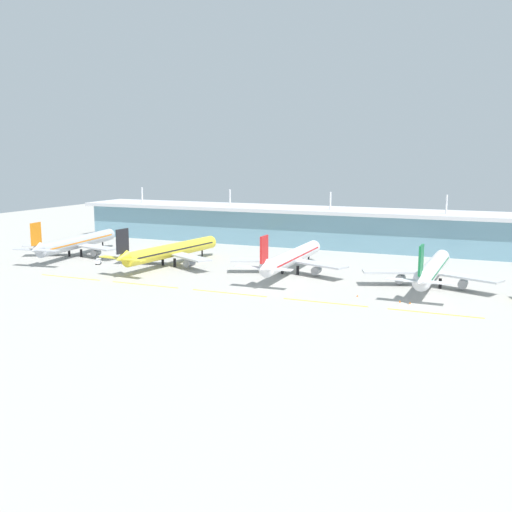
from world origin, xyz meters
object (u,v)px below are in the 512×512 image
at_px(airliner_near_middle, 171,251).
at_px(airliner_center, 291,258).
at_px(airliner_nearest, 76,243).
at_px(airliner_far_middle, 432,269).
at_px(safety_cone_nose_front, 410,303).
at_px(baggage_cart, 98,261).
at_px(safety_cone_right_wingtip, 357,296).
at_px(safety_cone_left_wingtip, 400,301).

height_order(airliner_near_middle, airliner_center, same).
xyz_separation_m(airliner_nearest, airliner_center, (106.34, -0.10, 0.00)).
bearing_deg(airliner_far_middle, safety_cone_nose_front, -96.19).
distance_m(airliner_center, baggage_cart, 85.00).
height_order(airliner_near_middle, airliner_far_middle, same).
bearing_deg(airliner_center, safety_cone_right_wingtip, -40.30).
bearing_deg(safety_cone_nose_front, baggage_cart, 172.29).
xyz_separation_m(airliner_near_middle, safety_cone_left_wingtip, (101.36, -27.27, -6.10)).
xyz_separation_m(airliner_near_middle, baggage_cart, (-30.60, -9.47, -5.19)).
bearing_deg(airliner_center, baggage_cart, -171.05).
bearing_deg(safety_cone_nose_front, airliner_nearest, 168.67).
distance_m(airliner_center, safety_cone_nose_front, 60.58).
distance_m(airliner_near_middle, airliner_far_middle, 107.65).
relative_size(baggage_cart, safety_cone_left_wingtip, 5.75).
distance_m(airliner_center, safety_cone_left_wingtip, 57.59).
bearing_deg(airliner_nearest, safety_cone_left_wingtip, -11.38).
relative_size(airliner_far_middle, safety_cone_right_wingtip, 91.94).
bearing_deg(airliner_center, airliner_far_middle, -3.51).
xyz_separation_m(airliner_near_middle, airliner_far_middle, (107.65, 0.39, -0.00)).
relative_size(airliner_center, safety_cone_right_wingtip, 98.35).
bearing_deg(airliner_near_middle, airliner_far_middle, 0.21).
height_order(airliner_far_middle, safety_cone_left_wingtip, airliner_far_middle).
distance_m(airliner_far_middle, safety_cone_left_wingtip, 29.01).
bearing_deg(airliner_far_middle, airliner_near_middle, -179.79).
relative_size(airliner_near_middle, safety_cone_nose_front, 96.93).
bearing_deg(safety_cone_right_wingtip, airliner_nearest, 168.43).
height_order(airliner_center, safety_cone_nose_front, airliner_center).
xyz_separation_m(airliner_nearest, airliner_near_middle, (53.13, -3.83, -0.00)).
bearing_deg(safety_cone_left_wingtip, airliner_center, 147.22).
height_order(airliner_far_middle, safety_cone_nose_front, airliner_far_middle).
bearing_deg(safety_cone_right_wingtip, baggage_cart, 172.55).
bearing_deg(airliner_nearest, airliner_center, -0.05).
height_order(airliner_center, airliner_far_middle, same).
xyz_separation_m(airliner_far_middle, baggage_cart, (-138.25, -9.86, -5.19)).
height_order(safety_cone_left_wingtip, safety_cone_right_wingtip, same).
bearing_deg(baggage_cart, safety_cone_left_wingtip, -7.68).
bearing_deg(safety_cone_nose_front, safety_cone_right_wingtip, 170.60).
bearing_deg(baggage_cart, airliner_far_middle, 4.08).
bearing_deg(airliner_center, airliner_near_middle, -175.98).
relative_size(airliner_near_middle, baggage_cart, 16.87).
height_order(airliner_nearest, safety_cone_left_wingtip, airliner_nearest).
bearing_deg(baggage_cart, airliner_center, 8.95).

